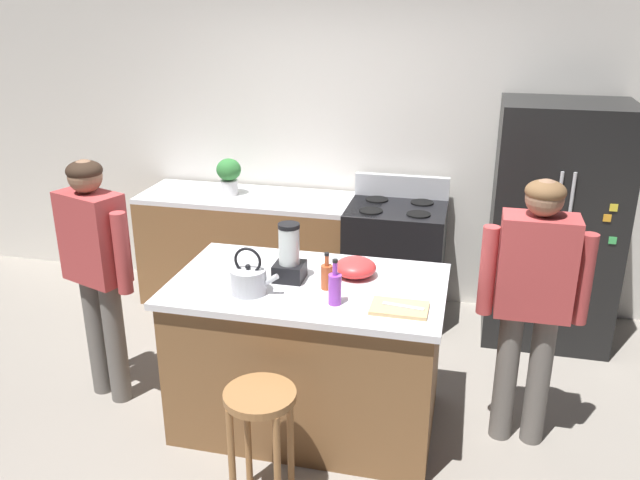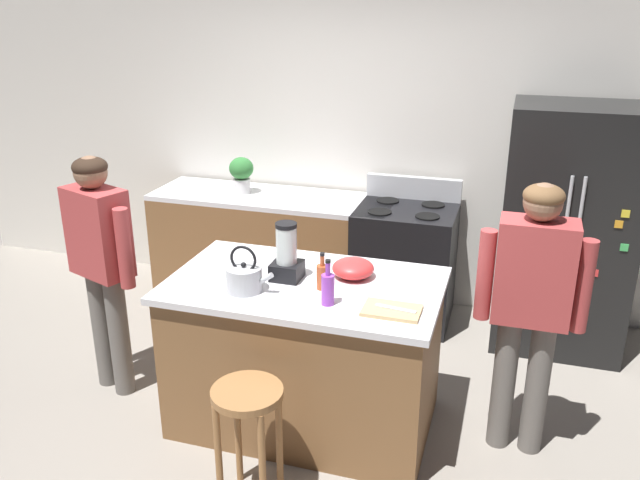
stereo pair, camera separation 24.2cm
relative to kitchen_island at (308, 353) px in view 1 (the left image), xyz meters
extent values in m
plane|color=gray|center=(0.00, 0.00, -0.47)|extent=(14.00, 14.00, 0.00)
cube|color=silver|center=(0.00, 1.95, 0.88)|extent=(8.00, 0.10, 2.70)
cube|color=brown|center=(0.00, 0.00, -0.02)|extent=(1.51, 0.88, 0.89)
cube|color=silver|center=(0.00, 0.00, 0.44)|extent=(1.57, 0.94, 0.04)
cube|color=brown|center=(-0.80, 1.55, -0.02)|extent=(2.00, 0.64, 0.89)
cube|color=silver|center=(-0.80, 1.55, 0.44)|extent=(2.00, 0.64, 0.04)
cube|color=black|center=(1.48, 1.50, 0.43)|extent=(0.90, 0.70, 1.79)
cylinder|color=#B7BABF|center=(1.44, 1.13, 0.51)|extent=(0.02, 0.02, 0.80)
cylinder|color=#B7BABF|center=(1.52, 1.13, 0.51)|extent=(0.02, 0.02, 0.80)
cube|color=yellow|center=(1.38, 1.15, 0.35)|extent=(0.05, 0.01, 0.05)
cube|color=orange|center=(1.77, 1.15, 0.61)|extent=(0.05, 0.01, 0.05)
cube|color=purple|center=(1.29, 1.15, 0.34)|extent=(0.05, 0.01, 0.05)
cube|color=yellow|center=(1.79, 1.15, 0.69)|extent=(0.05, 0.01, 0.05)
cube|color=#3FB259|center=(1.82, 1.15, 0.46)|extent=(0.05, 0.01, 0.05)
cube|color=red|center=(1.67, 1.15, 0.26)|extent=(0.05, 0.01, 0.05)
cube|color=black|center=(0.32, 1.52, 0.00)|extent=(0.76, 0.64, 0.93)
cube|color=black|center=(0.32, 1.20, -0.05)|extent=(0.60, 0.01, 0.24)
cube|color=#B7BABF|center=(0.32, 1.81, 0.55)|extent=(0.76, 0.06, 0.18)
cylinder|color=black|center=(0.14, 1.37, 0.47)|extent=(0.18, 0.18, 0.01)
cylinder|color=black|center=(0.50, 1.37, 0.47)|extent=(0.18, 0.18, 0.01)
cylinder|color=black|center=(0.14, 1.67, 0.47)|extent=(0.18, 0.18, 0.01)
cylinder|color=black|center=(0.50, 1.67, 0.47)|extent=(0.18, 0.18, 0.01)
cylinder|color=#66605B|center=(-1.42, 0.00, -0.05)|extent=(0.17, 0.17, 0.83)
cylinder|color=#66605B|center=(-1.25, -0.06, -0.05)|extent=(0.17, 0.17, 0.83)
cube|color=#B23F3F|center=(-1.33, -0.03, 0.64)|extent=(0.45, 0.34, 0.56)
cylinder|color=#B23F3F|center=(-1.57, 0.05, 0.59)|extent=(0.12, 0.12, 0.50)
cylinder|color=#B23F3F|center=(-1.10, -0.12, 0.59)|extent=(0.12, 0.12, 0.50)
sphere|color=#8C664C|center=(-1.33, -0.03, 1.02)|extent=(0.26, 0.26, 0.20)
ellipsoid|color=#332319|center=(-1.33, -0.03, 1.05)|extent=(0.27, 0.27, 0.12)
cylinder|color=#66605B|center=(1.33, 0.12, -0.06)|extent=(0.13, 0.13, 0.82)
cylinder|color=#66605B|center=(1.15, 0.12, -0.06)|extent=(0.13, 0.13, 0.82)
cube|color=#B23F3F|center=(1.24, 0.12, 0.64)|extent=(0.40, 0.22, 0.57)
cylinder|color=#B23F3F|center=(1.49, 0.12, 0.59)|extent=(0.09, 0.09, 0.51)
cylinder|color=#B23F3F|center=(0.99, 0.12, 0.59)|extent=(0.09, 0.09, 0.51)
sphere|color=#8C664C|center=(1.24, 0.12, 1.02)|extent=(0.20, 0.20, 0.20)
ellipsoid|color=brown|center=(1.24, 0.12, 1.06)|extent=(0.21, 0.21, 0.12)
cylinder|color=#9E6B3D|center=(-0.05, -0.74, 0.18)|extent=(0.36, 0.36, 0.04)
cylinder|color=#9E6B3D|center=(-0.17, -0.85, -0.16)|extent=(0.04, 0.04, 0.63)
cylinder|color=#9E6B3D|center=(0.06, -0.85, -0.16)|extent=(0.04, 0.04, 0.63)
cylinder|color=#9E6B3D|center=(-0.17, -0.62, -0.16)|extent=(0.04, 0.04, 0.63)
cylinder|color=#9E6B3D|center=(0.06, -0.62, -0.16)|extent=(0.04, 0.04, 0.63)
cylinder|color=silver|center=(-1.06, 1.55, 0.52)|extent=(0.14, 0.14, 0.12)
ellipsoid|color=#337A38|center=(-1.06, 1.55, 0.67)|extent=(0.20, 0.20, 0.18)
cube|color=black|center=(-0.11, 0.02, 0.51)|extent=(0.17, 0.17, 0.10)
cylinder|color=silver|center=(-0.11, 0.02, 0.67)|extent=(0.12, 0.12, 0.22)
cylinder|color=black|center=(-0.11, 0.02, 0.79)|extent=(0.12, 0.12, 0.02)
cylinder|color=#B24C26|center=(0.12, -0.05, 0.53)|extent=(0.06, 0.06, 0.14)
cylinder|color=#B24C26|center=(0.12, -0.05, 0.63)|extent=(0.02, 0.02, 0.06)
cylinder|color=black|center=(0.12, -0.05, 0.67)|extent=(0.03, 0.03, 0.02)
cylinder|color=purple|center=(0.21, -0.23, 0.55)|extent=(0.07, 0.07, 0.17)
cylinder|color=purple|center=(0.21, -0.23, 0.67)|extent=(0.03, 0.03, 0.07)
cylinder|color=black|center=(0.21, -0.23, 0.71)|extent=(0.03, 0.03, 0.02)
ellipsoid|color=red|center=(0.25, 0.15, 0.52)|extent=(0.24, 0.24, 0.11)
cylinder|color=#B7BABF|center=(-0.28, -0.21, 0.53)|extent=(0.20, 0.20, 0.14)
sphere|color=black|center=(-0.28, -0.21, 0.62)|extent=(0.03, 0.03, 0.03)
cylinder|color=#B7BABF|center=(-0.15, -0.21, 0.56)|extent=(0.09, 0.03, 0.08)
torus|color=black|center=(-0.28, -0.21, 0.65)|extent=(0.16, 0.02, 0.16)
cube|color=tan|center=(0.55, -0.22, 0.47)|extent=(0.30, 0.20, 0.02)
cube|color=#B7BABF|center=(0.57, -0.22, 0.49)|extent=(0.22, 0.06, 0.01)
camera|label=1|loc=(0.86, -3.30, 2.01)|focal=36.65mm
camera|label=2|loc=(1.09, -3.23, 2.01)|focal=36.65mm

